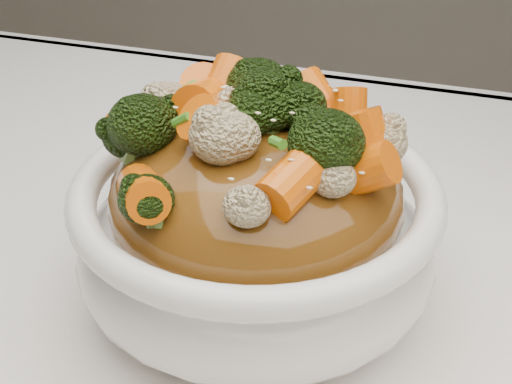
% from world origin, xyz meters
% --- Properties ---
extents(tablecloth, '(1.20, 0.80, 0.04)m').
position_xyz_m(tablecloth, '(0.00, 0.00, 0.73)').
color(tablecloth, white).
rests_on(tablecloth, dining_table).
extents(bowl, '(0.25, 0.25, 0.09)m').
position_xyz_m(bowl, '(-0.05, 0.03, 0.79)').
color(bowl, white).
rests_on(bowl, tablecloth).
extents(sauce_base, '(0.20, 0.20, 0.10)m').
position_xyz_m(sauce_base, '(-0.05, 0.03, 0.82)').
color(sauce_base, '#5F3810').
rests_on(sauce_base, bowl).
extents(carrots, '(0.20, 0.20, 0.05)m').
position_xyz_m(carrots, '(-0.05, 0.03, 0.89)').
color(carrots, '#E36007').
rests_on(carrots, sauce_base).
extents(broccoli, '(0.20, 0.20, 0.05)m').
position_xyz_m(broccoli, '(-0.05, 0.03, 0.89)').
color(broccoli, black).
rests_on(broccoli, sauce_base).
extents(cauliflower, '(0.20, 0.20, 0.04)m').
position_xyz_m(cauliflower, '(-0.05, 0.03, 0.88)').
color(cauliflower, beige).
rests_on(cauliflower, sauce_base).
extents(scallions, '(0.15, 0.15, 0.02)m').
position_xyz_m(scallions, '(-0.05, 0.03, 0.89)').
color(scallions, '#357A1C').
rests_on(scallions, sauce_base).
extents(sesame_seeds, '(0.18, 0.18, 0.01)m').
position_xyz_m(sesame_seeds, '(-0.05, 0.03, 0.89)').
color(sesame_seeds, beige).
rests_on(sesame_seeds, sauce_base).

